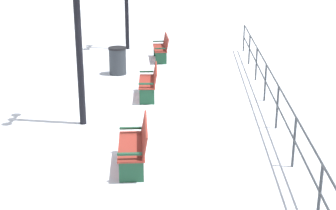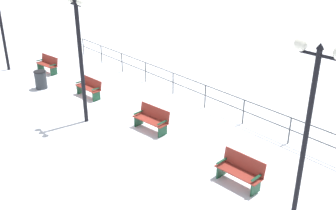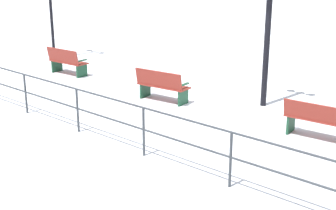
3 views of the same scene
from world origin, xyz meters
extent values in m
plane|color=white|center=(0.00, 0.00, 0.00)|extent=(80.00, 80.00, 0.00)
cube|color=maroon|center=(-0.01, -6.68, 0.44)|extent=(0.62, 1.51, 0.04)
cube|color=maroon|center=(-0.23, -6.71, 0.67)|extent=(0.30, 1.47, 0.43)
cube|color=#19472D|center=(0.07, -7.31, 0.22)|extent=(0.39, 0.10, 0.44)
cube|color=#19472D|center=(-0.09, -6.05, 0.22)|extent=(0.39, 0.10, 0.44)
cube|color=#19472D|center=(0.09, -7.31, 0.56)|extent=(0.40, 0.12, 0.04)
cube|color=#19472D|center=(-0.07, -6.05, 0.56)|extent=(0.40, 0.12, 0.04)
cube|color=maroon|center=(0.05, -2.23, 0.45)|extent=(0.56, 1.49, 0.04)
cube|color=maroon|center=(-0.17, -2.24, 0.66)|extent=(0.22, 1.46, 0.39)
cube|color=#19472D|center=(0.10, -2.85, 0.23)|extent=(0.40, 0.08, 0.45)
cube|color=#19472D|center=(0.00, -1.60, 0.23)|extent=(0.40, 0.08, 0.45)
cube|color=#19472D|center=(0.12, -2.85, 0.57)|extent=(0.40, 0.10, 0.04)
cube|color=#19472D|center=(0.02, -1.60, 0.57)|extent=(0.40, 0.10, 0.04)
cube|color=maroon|center=(-0.05, 2.23, 0.43)|extent=(0.66, 1.53, 0.04)
cube|color=maroon|center=(-0.30, 2.20, 0.68)|extent=(0.28, 1.49, 0.45)
cube|color=#19472D|center=(0.02, 1.59, 0.22)|extent=(0.45, 0.10, 0.43)
cube|color=#19472D|center=(-0.12, 2.87, 0.22)|extent=(0.45, 0.10, 0.43)
cube|color=#19472D|center=(0.04, 1.59, 0.55)|extent=(0.45, 0.12, 0.04)
cube|color=#19472D|center=(-0.10, 2.87, 0.55)|extent=(0.45, 0.12, 0.04)
cube|color=maroon|center=(0.15, 6.68, 0.43)|extent=(0.59, 1.47, 0.04)
cube|color=maroon|center=(-0.10, 6.66, 0.68)|extent=(0.20, 1.45, 0.46)
cube|color=#19472D|center=(0.19, 6.06, 0.22)|extent=(0.45, 0.08, 0.43)
cube|color=#19472D|center=(0.11, 7.30, 0.22)|extent=(0.45, 0.08, 0.43)
cube|color=#19472D|center=(0.21, 6.06, 0.55)|extent=(0.45, 0.10, 0.04)
cube|color=#19472D|center=(0.13, 7.30, 0.55)|extent=(0.45, 0.10, 0.04)
cylinder|color=black|center=(1.39, -8.51, 2.12)|extent=(0.15, 0.15, 4.23)
cylinder|color=black|center=(1.39, -0.08, 2.36)|extent=(0.16, 0.16, 4.71)
cylinder|color=black|center=(1.39, -0.08, 4.59)|extent=(0.09, 0.65, 0.09)
sphere|color=white|center=(1.39, -0.40, 4.70)|extent=(0.25, 0.25, 0.25)
sphere|color=white|center=(1.39, 0.25, 4.70)|extent=(0.25, 0.25, 0.25)
cylinder|color=black|center=(1.39, 9.22, 2.48)|extent=(0.11, 0.11, 4.95)
cylinder|color=black|center=(1.39, 9.22, 4.83)|extent=(0.07, 0.80, 0.07)
sphere|color=white|center=(1.39, 8.82, 4.96)|extent=(0.28, 0.28, 0.28)
cone|color=black|center=(1.39, 9.22, 5.01)|extent=(0.15, 0.15, 0.12)
cylinder|color=#383D42|center=(-3.15, -8.30, 0.51)|extent=(0.05, 0.05, 1.02)
cylinder|color=#383D42|center=(-3.15, -6.23, 0.51)|extent=(0.05, 0.05, 1.02)
cylinder|color=#383D42|center=(-3.15, -4.15, 0.51)|extent=(0.05, 0.05, 1.02)
cylinder|color=#383D42|center=(-3.15, -2.08, 0.51)|extent=(0.05, 0.05, 1.02)
cylinder|color=#383D42|center=(-3.15, 0.00, 0.51)|extent=(0.05, 0.05, 1.02)
cylinder|color=#383D42|center=(-3.15, 2.08, 0.51)|extent=(0.05, 0.05, 1.02)
cylinder|color=#383D42|center=(-3.15, 4.15, 0.51)|extent=(0.05, 0.05, 1.02)
cylinder|color=#383D42|center=(-3.15, 6.23, 0.51)|extent=(0.05, 0.05, 1.02)
cylinder|color=#383D42|center=(-3.15, 0.00, 1.02)|extent=(0.04, 16.61, 0.04)
cylinder|color=#383D42|center=(-3.15, 0.00, 0.56)|extent=(0.04, 16.61, 0.04)
cylinder|color=#2D3338|center=(1.22, -4.66, 0.41)|extent=(0.55, 0.55, 0.82)
cylinder|color=black|center=(1.22, -4.66, 0.85)|extent=(0.57, 0.57, 0.06)
camera|label=1|loc=(-1.19, 11.10, 4.25)|focal=54.09mm
camera|label=2|loc=(8.07, 12.70, 6.91)|focal=41.78mm
camera|label=3|loc=(-9.59, -6.27, 3.90)|focal=51.41mm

